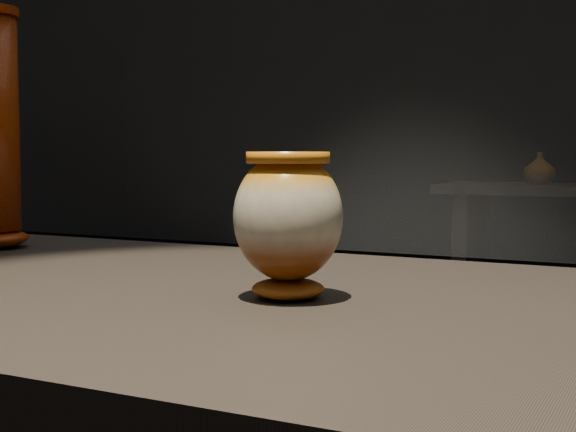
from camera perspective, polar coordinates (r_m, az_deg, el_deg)
name	(u,v)px	position (r m, az deg, el deg)	size (l,w,h in m)	color
main_vase	(288,219)	(0.93, 0.00, -0.19)	(0.14, 0.14, 0.17)	#78310A
back_vase_left	(540,168)	(4.49, 17.46, 3.26)	(0.16, 0.16, 0.17)	#8C5814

